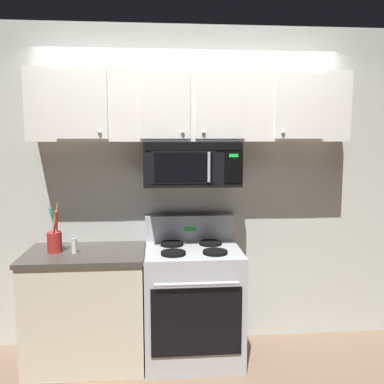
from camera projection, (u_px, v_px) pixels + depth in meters
back_wall at (189, 188)px, 3.66m from camera, size 5.20×0.10×2.70m
stove_range at (193, 301)px, 3.41m from camera, size 0.76×0.69×1.12m
over_range_microwave at (191, 163)px, 3.38m from camera, size 0.76×0.43×0.35m
upper_cabinets at (191, 107)px, 3.36m from camera, size 2.50×0.36×0.55m
counter_segment at (87, 306)px, 3.35m from camera, size 0.93×0.65×0.90m
utensil_crock_red at (55, 240)px, 3.26m from camera, size 0.11×0.11×0.38m
salt_shaker at (74, 246)px, 3.24m from camera, size 0.04×0.04×0.11m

